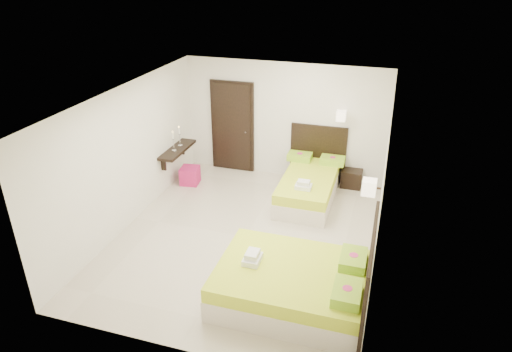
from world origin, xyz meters
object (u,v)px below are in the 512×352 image
(nightstand, at_px, (352,178))
(bed_single, at_px, (309,184))
(ottoman, at_px, (190,175))
(bed_double, at_px, (297,284))

(nightstand, bearing_deg, bed_single, -134.65)
(ottoman, bearing_deg, bed_double, -44.84)
(bed_double, bearing_deg, nightstand, 85.08)
(bed_double, relative_size, ottoman, 5.64)
(ottoman, bearing_deg, bed_single, 2.68)
(ottoman, bearing_deg, nightstand, 14.80)
(bed_single, distance_m, nightstand, 1.12)
(bed_double, height_order, nightstand, bed_double)
(bed_single, relative_size, nightstand, 4.71)
(bed_single, relative_size, bed_double, 0.95)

